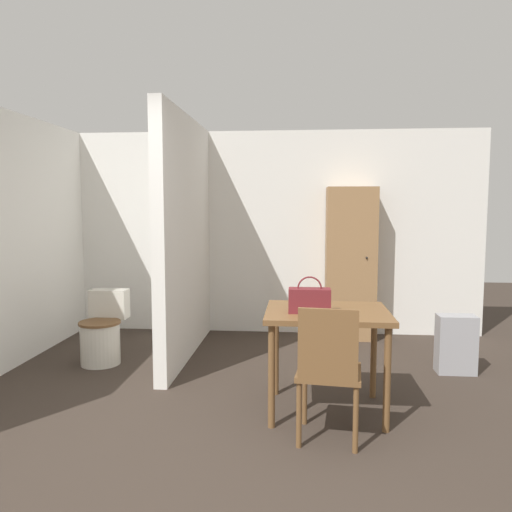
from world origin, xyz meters
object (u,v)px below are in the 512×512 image
at_px(space_heater, 456,344).
at_px(wooden_chair, 329,368).
at_px(toilet, 103,333).
at_px(wooden_cabinet, 351,263).
at_px(handbag, 309,300).
at_px(dining_table, 327,324).

bearing_deg(space_heater, wooden_chair, -130.17).
distance_m(toilet, wooden_cabinet, 2.91).
bearing_deg(wooden_cabinet, handbag, -102.96).
distance_m(dining_table, wooden_cabinet, 2.26).
bearing_deg(wooden_chair, dining_table, 94.86).
height_order(dining_table, space_heater, dining_table).
height_order(dining_table, handbag, handbag).
distance_m(toilet, space_heater, 3.47).
xyz_separation_m(toilet, wooden_cabinet, (2.59, 1.18, 0.60)).
bearing_deg(toilet, space_heater, -0.49).
relative_size(wooden_chair, space_heater, 1.68).
xyz_separation_m(handbag, wooden_cabinet, (0.53, 2.31, 0.01)).
bearing_deg(dining_table, toilet, 154.70).
bearing_deg(handbag, wooden_chair, -73.91).
xyz_separation_m(dining_table, space_heater, (1.27, 1.01, -0.41)).
bearing_deg(dining_table, wooden_cabinet, 79.88).
bearing_deg(wooden_chair, toilet, 150.99).
relative_size(dining_table, wooden_chair, 0.99).
xyz_separation_m(dining_table, toilet, (-2.20, 1.04, -0.39)).
distance_m(dining_table, handbag, 0.26).
height_order(dining_table, wooden_chair, wooden_chair).
height_order(toilet, wooden_cabinet, wooden_cabinet).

